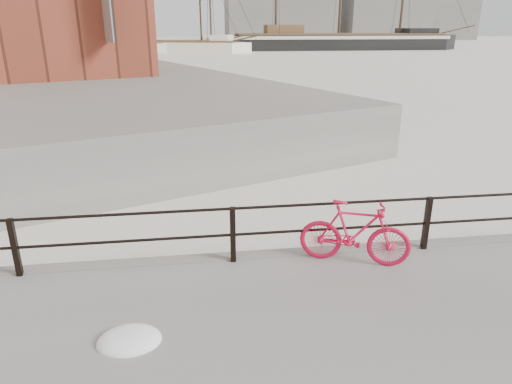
{
  "coord_description": "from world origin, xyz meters",
  "views": [
    {
      "loc": [
        -7.58,
        -7.17,
        4.18
      ],
      "look_at": [
        -6.37,
        1.5,
        1.0
      ],
      "focal_mm": 32.0,
      "sensor_mm": 36.0,
      "label": 1
    }
  ],
  "objects_px": {
    "bicycle": "(355,233)",
    "schooner_left": "(169,52)",
    "barque_black": "(338,50)",
    "schooner_mid": "(175,52)"
  },
  "relations": [
    {
      "from": "barque_black",
      "to": "schooner_left",
      "type": "height_order",
      "value": "barque_black"
    },
    {
      "from": "barque_black",
      "to": "schooner_left",
      "type": "bearing_deg",
      "value": -170.72
    },
    {
      "from": "bicycle",
      "to": "schooner_mid",
      "type": "xyz_separation_m",
      "value": [
        -5.1,
        76.9,
        -0.91
      ]
    },
    {
      "from": "barque_black",
      "to": "bicycle",
      "type": "bearing_deg",
      "value": -107.2
    },
    {
      "from": "schooner_mid",
      "to": "schooner_left",
      "type": "relative_size",
      "value": 1.16
    },
    {
      "from": "bicycle",
      "to": "barque_black",
      "type": "distance_m",
      "value": 85.97
    },
    {
      "from": "bicycle",
      "to": "schooner_left",
      "type": "xyz_separation_m",
      "value": [
        -6.12,
        76.95,
        -0.91
      ]
    },
    {
      "from": "schooner_mid",
      "to": "schooner_left",
      "type": "height_order",
      "value": "schooner_mid"
    },
    {
      "from": "bicycle",
      "to": "schooner_mid",
      "type": "bearing_deg",
      "value": 115.18
    },
    {
      "from": "bicycle",
      "to": "schooner_mid",
      "type": "relative_size",
      "value": 0.06
    }
  ]
}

